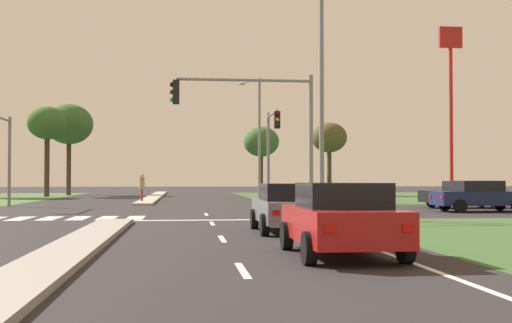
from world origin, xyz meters
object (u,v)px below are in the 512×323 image
Objects in this scene: treeline_sixth at (329,138)px; car_red_fourth at (341,219)px; car_navy_near at (480,196)px; traffic_signal_near_right at (260,118)px; pedestrian_at_median at (142,184)px; traffic_signal_far_left at (0,142)px; street_lamp_second at (324,76)px; car_black_third at (464,194)px; fastfood_pole_sign at (451,75)px; treeline_third at (47,124)px; car_grey_second at (289,207)px; traffic_signal_far_right at (272,141)px; street_lamp_third at (258,132)px; treeline_fourth at (69,125)px; treeline_fifth at (261,142)px.

car_red_fourth is at bearing -102.62° from treeline_sixth.
traffic_signal_near_right is at bearing -67.88° from car_navy_near.
treeline_sixth is (16.87, 18.07, 4.32)m from pedestrian_at_median.
traffic_signal_far_left is 19.25m from street_lamp_second.
traffic_signal_far_left is at bearing 139.61° from traffic_signal_near_right.
car_black_third is 16.43m from fastfood_pole_sign.
fastfood_pole_sign is at bearing 55.52° from street_lamp_second.
car_black_third is at bearing -42.41° from treeline_third.
car_grey_second is 0.75× the size of traffic_signal_far_right.
street_lamp_second is (15.83, -10.74, 2.21)m from traffic_signal_far_left.
street_lamp_third is (-9.92, 14.11, 4.39)m from car_black_third.
street_lamp_second is (0.63, -11.35, 2.02)m from traffic_signal_far_right.
pedestrian_at_median is 23.72m from treeline_fourth.
street_lamp_second is at bearing -86.82° from traffic_signal_far_right.
treeline_fifth is at bearing 0.49° from treeline_fourth.
traffic_signal_near_right is at bearing -70.14° from treeline_fourth.
fastfood_pole_sign is at bearing 51.36° from traffic_signal_near_right.
treeline_fourth is at bearing 92.25° from traffic_signal_far_left.
street_lamp_second reaches higher than treeline_fourth.
street_lamp_second is 5.89× the size of pedestrian_at_median.
treeline_sixth is (25.31, -3.35, -1.37)m from treeline_fourth.
street_lamp_third is 1.33× the size of treeline_fifth.
traffic_signal_far_right is at bearing 73.54° from car_black_third.
street_lamp_third reaches higher than treeline_fourth.
fastfood_pole_sign is at bearing -66.39° from treeline_sixth.
car_red_fourth is at bearing -74.42° from treeline_fourth.
treeline_third is (-27.67, 25.27, 5.75)m from car_black_third.
street_lamp_third is at bearing -153.80° from car_navy_near.
street_lamp_second reaches higher than treeline_fifth.
fastfood_pole_sign is (30.45, 10.55, 5.89)m from traffic_signal_far_left.
traffic_signal_near_right is at bearing -107.14° from treeline_sixth.
fastfood_pole_sign is (14.62, 21.28, 3.68)m from street_lamp_second.
car_navy_near is 40.04m from treeline_third.
treeline_fourth is (-26.67, 30.64, 6.17)m from car_black_third.
car_grey_second is at bearing -96.11° from traffic_signal_far_right.
car_red_fourth is 49.29m from treeline_third.
treeline_sixth is (-1.37, 27.29, 4.80)m from car_black_third.
traffic_signal_far_right is 0.79× the size of treeline_sixth.
treeline_sixth is at bearing 76.76° from street_lamp_second.
traffic_signal_far_right is at bearing -110.38° from treeline_sixth.
traffic_signal_far_right is 1.04× the size of traffic_signal_far_left.
street_lamp_third is at bearing 83.63° from traffic_signal_near_right.
car_black_third is at bearing 50.61° from car_grey_second.
car_red_fourth is at bearing 67.39° from pedestrian_at_median.
car_grey_second is 0.61× the size of treeline_fifth.
traffic_signal_near_right is 0.44× the size of fastfood_pole_sign.
treeline_sixth reaches higher than traffic_signal_far_right.
traffic_signal_far_right is 0.69× the size of treeline_third.
car_red_fourth is at bearing 150.01° from car_black_third.
treeline_third is (-26.67, 29.30, 5.73)m from car_navy_near.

